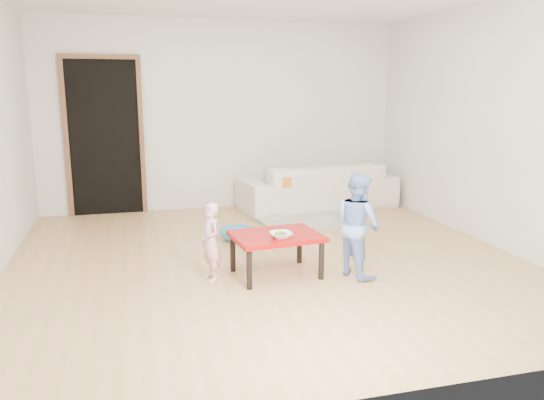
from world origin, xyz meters
name	(u,v)px	position (x,y,z in m)	size (l,w,h in m)	color
floor	(267,259)	(0.00, 0.00, 0.00)	(5.00, 5.00, 0.01)	tan
back_wall	(223,116)	(0.00, 2.50, 1.30)	(5.00, 0.02, 2.60)	silver
right_wall	(492,125)	(2.50, 0.00, 1.30)	(0.02, 5.00, 2.60)	silver
doorway	(105,138)	(-1.60, 2.48, 1.02)	(1.02, 0.08, 2.11)	brown
sofa	(318,186)	(1.27, 2.05, 0.32)	(2.19, 0.86, 0.64)	beige
cushion	(291,179)	(0.79, 1.79, 0.49)	(0.48, 0.43, 0.13)	orange
red_table	(276,255)	(-0.03, -0.46, 0.20)	(0.78, 0.59, 0.39)	#990908
bowl	(281,235)	(-0.02, -0.59, 0.41)	(0.20, 0.20, 0.05)	white
broccoli	(281,235)	(-0.02, -0.59, 0.42)	(0.12, 0.12, 0.06)	#2D5919
child_pink	(211,242)	(-0.62, -0.43, 0.35)	(0.26, 0.17, 0.70)	pink
child_blue	(358,225)	(0.68, -0.65, 0.48)	(0.46, 0.36, 0.95)	#5785CB
basin	(237,235)	(-0.16, 0.74, 0.06)	(0.41, 0.41, 0.13)	teal
blanket	(301,221)	(0.78, 1.32, 0.03)	(1.06, 0.88, 0.05)	#ADA998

